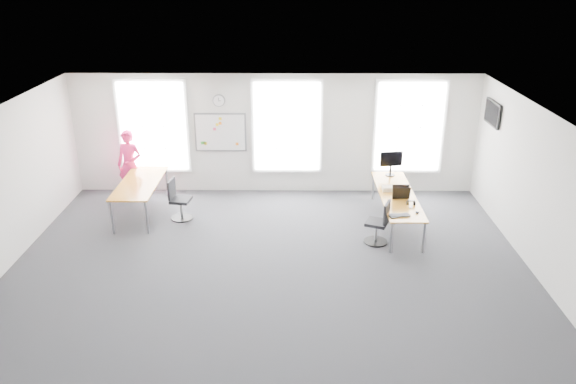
{
  "coord_description": "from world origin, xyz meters",
  "views": [
    {
      "loc": [
        0.44,
        -9.39,
        5.45
      ],
      "look_at": [
        0.35,
        1.2,
        1.1
      ],
      "focal_mm": 35.0,
      "sensor_mm": 36.0,
      "label": 1
    }
  ],
  "objects_px": {
    "chair_left": "(178,202)",
    "monitor": "(391,161)",
    "chair_right": "(379,225)",
    "headphones": "(411,203)",
    "desk_right": "(397,196)",
    "keyboard": "(399,216)",
    "desk_left": "(140,185)",
    "person": "(130,165)"
  },
  "relations": [
    {
      "from": "person",
      "to": "keyboard",
      "type": "bearing_deg",
      "value": -11.51
    },
    {
      "from": "desk_right",
      "to": "chair_right",
      "type": "height_order",
      "value": "chair_right"
    },
    {
      "from": "desk_left",
      "to": "chair_right",
      "type": "bearing_deg",
      "value": -14.91
    },
    {
      "from": "desk_right",
      "to": "chair_left",
      "type": "distance_m",
      "value": 4.92
    },
    {
      "from": "chair_left",
      "to": "monitor",
      "type": "distance_m",
      "value": 5.07
    },
    {
      "from": "keyboard",
      "to": "desk_left",
      "type": "bearing_deg",
      "value": 146.18
    },
    {
      "from": "desk_left",
      "to": "keyboard",
      "type": "relative_size",
      "value": 5.12
    },
    {
      "from": "keyboard",
      "to": "chair_left",
      "type": "bearing_deg",
      "value": 145.88
    },
    {
      "from": "monitor",
      "to": "person",
      "type": "bearing_deg",
      "value": 168.14
    },
    {
      "from": "keyboard",
      "to": "headphones",
      "type": "bearing_deg",
      "value": 41.61
    },
    {
      "from": "desk_left",
      "to": "chair_left",
      "type": "height_order",
      "value": "chair_left"
    },
    {
      "from": "chair_left",
      "to": "keyboard",
      "type": "bearing_deg",
      "value": -97.61
    },
    {
      "from": "chair_left",
      "to": "person",
      "type": "height_order",
      "value": "person"
    },
    {
      "from": "desk_left",
      "to": "keyboard",
      "type": "distance_m",
      "value": 5.88
    },
    {
      "from": "chair_left",
      "to": "desk_right",
      "type": "bearing_deg",
      "value": -84.07
    },
    {
      "from": "chair_right",
      "to": "monitor",
      "type": "xyz_separation_m",
      "value": [
        0.54,
        2.13,
        0.66
      ]
    },
    {
      "from": "chair_right",
      "to": "chair_left",
      "type": "height_order",
      "value": "chair_left"
    },
    {
      "from": "desk_left",
      "to": "person",
      "type": "bearing_deg",
      "value": 116.02
    },
    {
      "from": "chair_left",
      "to": "headphones",
      "type": "xyz_separation_m",
      "value": [
        5.08,
        -0.82,
        0.34
      ]
    },
    {
      "from": "chair_left",
      "to": "monitor",
      "type": "relative_size",
      "value": 1.56
    },
    {
      "from": "desk_right",
      "to": "chair_left",
      "type": "relative_size",
      "value": 3.07
    },
    {
      "from": "desk_left",
      "to": "headphones",
      "type": "relative_size",
      "value": 12.07
    },
    {
      "from": "chair_right",
      "to": "keyboard",
      "type": "relative_size",
      "value": 2.19
    },
    {
      "from": "desk_left",
      "to": "person",
      "type": "height_order",
      "value": "person"
    },
    {
      "from": "chair_right",
      "to": "keyboard",
      "type": "height_order",
      "value": "chair_right"
    },
    {
      "from": "headphones",
      "to": "keyboard",
      "type": "bearing_deg",
      "value": -113.57
    },
    {
      "from": "keyboard",
      "to": "monitor",
      "type": "bearing_deg",
      "value": 67.57
    },
    {
      "from": "chair_right",
      "to": "person",
      "type": "bearing_deg",
      "value": -90.41
    },
    {
      "from": "monitor",
      "to": "chair_right",
      "type": "bearing_deg",
      "value": -113.64
    },
    {
      "from": "desk_right",
      "to": "monitor",
      "type": "height_order",
      "value": "monitor"
    },
    {
      "from": "chair_left",
      "to": "chair_right",
      "type": "bearing_deg",
      "value": -96.48
    },
    {
      "from": "monitor",
      "to": "headphones",
      "type": "bearing_deg",
      "value": -94.57
    },
    {
      "from": "desk_right",
      "to": "chair_left",
      "type": "bearing_deg",
      "value": 177.38
    },
    {
      "from": "desk_left",
      "to": "monitor",
      "type": "relative_size",
      "value": 3.61
    },
    {
      "from": "desk_left",
      "to": "person",
      "type": "distance_m",
      "value": 1.12
    },
    {
      "from": "chair_right",
      "to": "chair_left",
      "type": "bearing_deg",
      "value": -82.82
    },
    {
      "from": "desk_right",
      "to": "chair_right",
      "type": "xyz_separation_m",
      "value": [
        -0.51,
        -0.95,
        -0.25
      ]
    },
    {
      "from": "headphones",
      "to": "desk_right",
      "type": "bearing_deg",
      "value": 113.74
    },
    {
      "from": "desk_right",
      "to": "chair_right",
      "type": "relative_size",
      "value": 3.1
    },
    {
      "from": "keyboard",
      "to": "monitor",
      "type": "relative_size",
      "value": 0.71
    },
    {
      "from": "headphones",
      "to": "chair_right",
      "type": "bearing_deg",
      "value": -145.36
    },
    {
      "from": "desk_right",
      "to": "chair_left",
      "type": "height_order",
      "value": "chair_left"
    }
  ]
}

